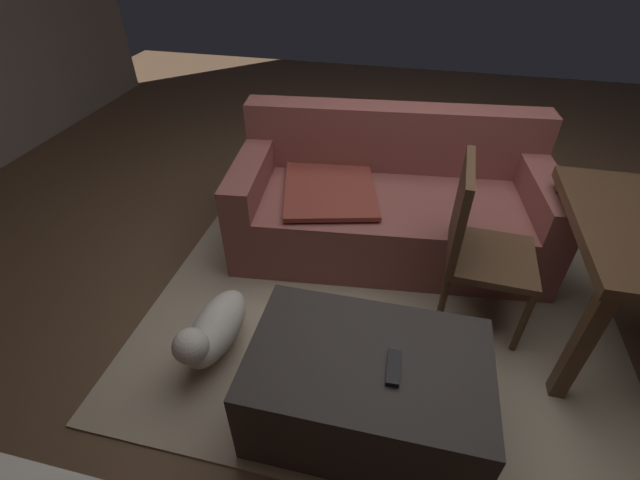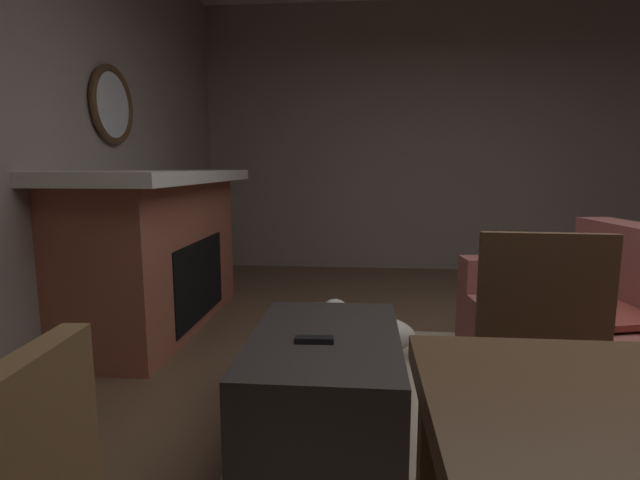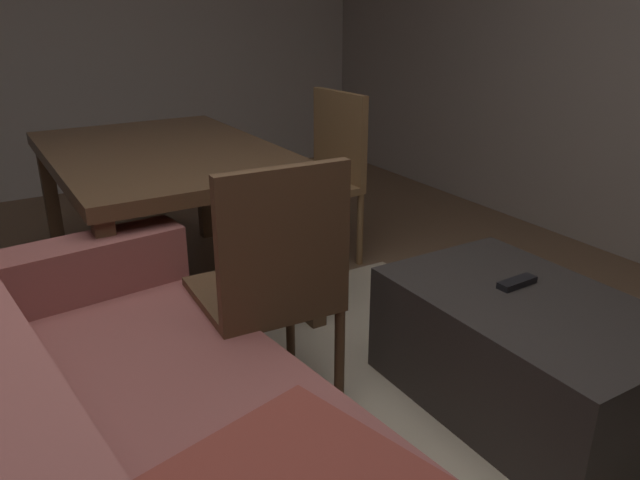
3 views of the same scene
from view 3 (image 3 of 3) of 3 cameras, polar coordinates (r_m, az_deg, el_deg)
name	(u,v)px [view 3 (image 3 of 3)]	position (r m, az deg, el deg)	size (l,w,h in m)	color
area_rug	(373,469)	(2.07, 4.97, -20.44)	(2.60, 2.00, 0.01)	tan
ottoman_coffee_table	(523,354)	(2.32, 18.38, -10.04)	(0.99, 0.63, 0.44)	#2D2826
tv_remote	(517,282)	(2.29, 17.84, -3.78)	(0.05, 0.16, 0.02)	black
dining_table	(164,165)	(2.99, -14.34, 6.74)	(1.46, 0.98, 0.74)	#513823
dining_chair_west	(272,279)	(2.04, -4.48, -3.63)	(0.46, 0.46, 0.93)	#513823
dining_chair_south	(323,168)	(3.38, 0.31, 6.67)	(0.47, 0.47, 0.93)	brown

